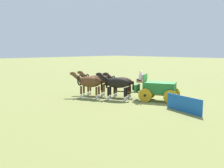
# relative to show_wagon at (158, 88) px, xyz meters

# --- Properties ---
(ground_plane) EXTENTS (220.00, 220.00, 0.00)m
(ground_plane) POSITION_rel_show_wagon_xyz_m (-0.15, -0.07, -1.07)
(ground_plane) COLOR olive
(show_wagon) EXTENTS (5.37, 2.97, 2.52)m
(show_wagon) POSITION_rel_show_wagon_xyz_m (0.00, 0.00, 0.00)
(show_wagon) COLOR #236B2D
(show_wagon) RESTS_ON ground
(draft_horse_rear_near) EXTENTS (3.04, 1.73, 2.26)m
(draft_horse_rear_near) POSITION_rel_show_wagon_xyz_m (2.93, 1.95, 0.32)
(draft_horse_rear_near) COLOR black
(draft_horse_rear_near) RESTS_ON ground
(draft_horse_rear_off) EXTENTS (2.85, 1.63, 2.17)m
(draft_horse_rear_off) POSITION_rel_show_wagon_xyz_m (3.45, 0.76, 0.23)
(draft_horse_rear_off) COLOR #331E14
(draft_horse_rear_off) RESTS_ON ground
(draft_horse_lead_near) EXTENTS (3.07, 1.77, 2.24)m
(draft_horse_lead_near) POSITION_rel_show_wagon_xyz_m (5.31, 2.97, 0.30)
(draft_horse_lead_near) COLOR brown
(draft_horse_lead_near) RESTS_ON ground
(draft_horse_lead_off) EXTENTS (2.95, 1.68, 2.23)m
(draft_horse_lead_off) POSITION_rel_show_wagon_xyz_m (5.84, 1.78, 0.29)
(draft_horse_lead_off) COLOR brown
(draft_horse_lead_off) RESTS_ON ground
(sponsor_banner) EXTENTS (3.10, 0.93, 1.10)m
(sponsor_banner) POSITION_rel_show_wagon_xyz_m (-3.43, 1.88, -0.52)
(sponsor_banner) COLOR #1959B2
(sponsor_banner) RESTS_ON ground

